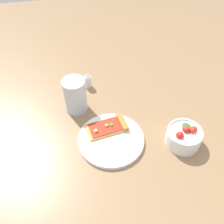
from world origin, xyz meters
The scene contains 6 objects.
ground_plane centered at (0.00, 0.00, 0.00)m, with size 2.40×2.40×0.00m, color #93704C.
plate centered at (-0.01, 0.01, 0.01)m, with size 0.23×0.23×0.01m, color white.
pizza_slice_main centered at (0.04, 0.01, 0.02)m, with size 0.09×0.15×0.02m.
salad_bowl centered at (-0.06, -0.23, 0.03)m, with size 0.12×0.12×0.07m.
soda_glass centered at (0.17, 0.11, 0.07)m, with size 0.08×0.08×0.14m.
pepper_shaker centered at (0.29, 0.05, 0.03)m, with size 0.03×0.03×0.06m.
Camera 1 is at (-0.50, 0.10, 0.69)m, focal length 39.47 mm.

